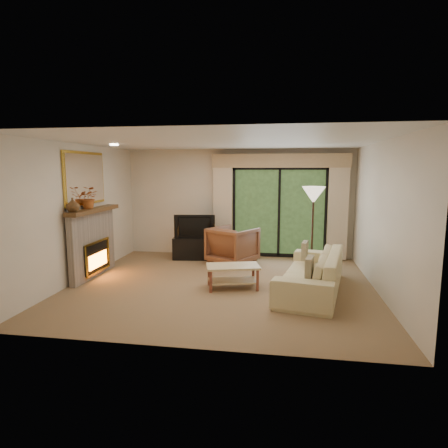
% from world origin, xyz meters
% --- Properties ---
extents(floor, '(5.50, 5.50, 0.00)m').
position_xyz_m(floor, '(0.00, 0.00, 0.00)').
color(floor, olive).
rests_on(floor, ground).
extents(ceiling, '(5.50, 5.50, 0.00)m').
position_xyz_m(ceiling, '(0.00, 0.00, 2.60)').
color(ceiling, silver).
rests_on(ceiling, ground).
extents(wall_back, '(5.00, 0.00, 5.00)m').
position_xyz_m(wall_back, '(0.00, 2.50, 1.30)').
color(wall_back, beige).
rests_on(wall_back, ground).
extents(wall_front, '(5.00, 0.00, 5.00)m').
position_xyz_m(wall_front, '(0.00, -2.50, 1.30)').
color(wall_front, beige).
rests_on(wall_front, ground).
extents(wall_left, '(0.00, 5.00, 5.00)m').
position_xyz_m(wall_left, '(-2.75, 0.00, 1.30)').
color(wall_left, beige).
rests_on(wall_left, ground).
extents(wall_right, '(0.00, 5.00, 5.00)m').
position_xyz_m(wall_right, '(2.75, 0.00, 1.30)').
color(wall_right, beige).
rests_on(wall_right, ground).
extents(fireplace, '(0.24, 1.70, 1.37)m').
position_xyz_m(fireplace, '(-2.63, 0.20, 0.69)').
color(fireplace, gray).
rests_on(fireplace, floor).
extents(mirror, '(0.07, 1.45, 1.02)m').
position_xyz_m(mirror, '(-2.71, 0.20, 1.95)').
color(mirror, gold).
rests_on(mirror, wall_left).
extents(sliding_door, '(2.26, 0.10, 2.16)m').
position_xyz_m(sliding_door, '(1.00, 2.45, 1.10)').
color(sliding_door, black).
rests_on(sliding_door, floor).
extents(curtain_left, '(0.45, 0.18, 2.35)m').
position_xyz_m(curtain_left, '(-0.35, 2.34, 1.20)').
color(curtain_left, '#C9B191').
rests_on(curtain_left, floor).
extents(curtain_right, '(0.45, 0.18, 2.35)m').
position_xyz_m(curtain_right, '(2.35, 2.34, 1.20)').
color(curtain_right, '#C9B191').
rests_on(curtain_right, floor).
extents(cornice, '(3.20, 0.24, 0.32)m').
position_xyz_m(cornice, '(1.00, 2.36, 2.32)').
color(cornice, tan).
rests_on(cornice, wall_back).
extents(media_console, '(1.08, 0.59, 0.52)m').
position_xyz_m(media_console, '(-0.96, 1.95, 0.26)').
color(media_console, black).
rests_on(media_console, floor).
extents(tv, '(0.97, 0.24, 0.55)m').
position_xyz_m(tv, '(-0.96, 1.95, 0.79)').
color(tv, black).
rests_on(tv, media_console).
extents(armchair, '(1.25, 1.26, 0.85)m').
position_xyz_m(armchair, '(-0.01, 1.59, 0.42)').
color(armchair, brown).
rests_on(armchair, floor).
extents(sofa, '(1.38, 2.53, 0.70)m').
position_xyz_m(sofa, '(1.61, -0.08, 0.35)').
color(sofa, '#CCBC86').
rests_on(sofa, floor).
extents(pillow_near, '(0.17, 0.39, 0.37)m').
position_xyz_m(pillow_near, '(1.53, -0.77, 0.58)').
color(pillow_near, brown).
rests_on(pillow_near, sofa).
extents(pillow_far, '(0.15, 0.35, 0.34)m').
position_xyz_m(pillow_far, '(1.53, 0.61, 0.58)').
color(pillow_far, brown).
rests_on(pillow_far, sofa).
extents(coffee_table, '(1.04, 0.74, 0.42)m').
position_xyz_m(coffee_table, '(0.23, -0.14, 0.21)').
color(coffee_table, tan).
rests_on(coffee_table, floor).
extents(floor_lamp, '(0.57, 0.57, 1.77)m').
position_xyz_m(floor_lamp, '(1.71, 1.27, 0.89)').
color(floor_lamp, beige).
rests_on(floor_lamp, floor).
extents(vase, '(0.26, 0.26, 0.25)m').
position_xyz_m(vase, '(-2.61, -0.46, 1.50)').
color(vase, '#4A3118').
rests_on(vase, fireplace).
extents(branches, '(0.40, 0.35, 0.42)m').
position_xyz_m(branches, '(-2.61, 0.11, 1.58)').
color(branches, '#9B4B1D').
rests_on(branches, fireplace).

